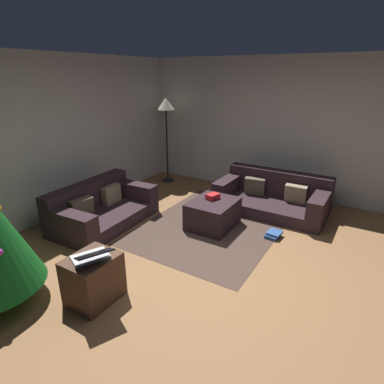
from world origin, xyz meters
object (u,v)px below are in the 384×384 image
(laptop, at_px, (92,256))
(corner_lamp, at_px, (166,111))
(couch_left, at_px, (100,208))
(book_stack, at_px, (273,235))
(tv_remote, at_px, (213,199))
(gift_box, at_px, (213,196))
(couch_right, at_px, (273,196))
(ottoman, at_px, (213,214))
(side_table, at_px, (93,279))

(laptop, relative_size, corner_lamp, 0.28)
(couch_left, height_order, book_stack, couch_left)
(tv_remote, bearing_deg, couch_left, 117.06)
(gift_box, bearing_deg, couch_left, 120.40)
(tv_remote, bearing_deg, gift_box, 31.24)
(laptop, bearing_deg, couch_right, -13.52)
(couch_left, xyz_separation_m, gift_box, (0.91, -1.56, 0.22))
(ottoman, bearing_deg, side_table, 173.07)
(side_table, bearing_deg, book_stack, -27.42)
(couch_right, distance_m, gift_box, 1.26)
(side_table, bearing_deg, corner_lamp, 24.25)
(couch_right, xyz_separation_m, book_stack, (-1.00, -0.35, -0.20))
(ottoman, distance_m, book_stack, 0.97)
(couch_left, relative_size, couch_right, 0.91)
(book_stack, bearing_deg, ottoman, 98.37)
(ottoman, distance_m, laptop, 2.26)
(couch_left, xyz_separation_m, corner_lamp, (2.31, 0.32, 1.29))
(couch_left, height_order, laptop, laptop)
(couch_right, distance_m, ottoman, 1.28)
(laptop, distance_m, book_stack, 2.68)
(gift_box, bearing_deg, side_table, 174.63)
(book_stack, bearing_deg, gift_box, 93.26)
(couch_left, bearing_deg, gift_box, 117.69)
(book_stack, relative_size, corner_lamp, 0.14)
(corner_lamp, bearing_deg, laptop, -155.17)
(ottoman, distance_m, gift_box, 0.27)
(couch_right, relative_size, corner_lamp, 1.03)
(gift_box, relative_size, laptop, 0.38)
(couch_right, distance_m, side_table, 3.45)
(side_table, bearing_deg, laptop, -114.67)
(book_stack, xyz_separation_m, corner_lamp, (1.34, 2.87, 1.50))
(couch_left, xyz_separation_m, laptop, (-1.39, -1.40, 0.32))
(book_stack, bearing_deg, corner_lamp, 64.98)
(couch_right, distance_m, corner_lamp, 2.86)
(couch_right, height_order, tv_remote, couch_right)
(tv_remote, xyz_separation_m, book_stack, (0.08, -0.98, -0.39))
(gift_box, distance_m, laptop, 2.31)
(ottoman, bearing_deg, couch_left, 117.30)
(side_table, distance_m, book_stack, 2.64)
(side_table, xyz_separation_m, book_stack, (2.34, -1.21, -0.21))
(couch_left, relative_size, side_table, 3.27)
(couch_right, bearing_deg, book_stack, 109.75)
(ottoman, xyz_separation_m, side_table, (-2.20, 0.27, 0.04))
(tv_remote, distance_m, side_table, 2.27)
(couch_right, height_order, side_table, couch_right)
(couch_left, distance_m, gift_box, 1.82)
(ottoman, height_order, side_table, side_table)
(ottoman, height_order, tv_remote, tv_remote)
(couch_right, bearing_deg, side_table, 76.01)
(corner_lamp, bearing_deg, side_table, -155.75)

